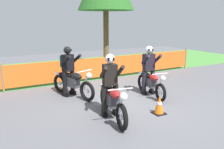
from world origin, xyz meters
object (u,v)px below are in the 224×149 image
object	(u,v)px
motorcycle_trailing	(112,101)
motorcycle_lead	(151,83)
motorcycle_third	(73,83)
rider_lead	(149,67)
rider_third	(68,68)
traffic_cone	(159,105)
rider_trailing	(110,83)

from	to	relation	value
motorcycle_trailing	motorcycle_lead	bearing A→B (deg)	127.68
motorcycle_third	rider_lead	distance (m)	2.64
motorcycle_trailing	rider_lead	bearing A→B (deg)	131.62
motorcycle_trailing	rider_third	distance (m)	2.52
motorcycle_third	rider_third	size ratio (longest dim) A/B	1.19
rider_lead	traffic_cone	world-z (taller)	rider_lead
rider_lead	rider_third	size ratio (longest dim) A/B	1.00
rider_lead	rider_trailing	distance (m)	2.33
rider_trailing	traffic_cone	distance (m)	1.51
motorcycle_trailing	rider_trailing	xyz separation A→B (m)	(0.04, 0.20, 0.44)
motorcycle_trailing	traffic_cone	size ratio (longest dim) A/B	3.92
motorcycle_trailing	rider_lead	world-z (taller)	rider_lead
traffic_cone	motorcycle_third	bearing A→B (deg)	121.66
rider_third	motorcycle_lead	bearing A→B (deg)	40.47
motorcycle_third	rider_trailing	size ratio (longest dim) A/B	1.19
rider_lead	motorcycle_trailing	bearing A→B (deg)	-49.81
motorcycle_trailing	motorcycle_third	bearing A→B (deg)	-161.57
motorcycle_trailing	rider_trailing	bearing A→B (deg)	-179.43
rider_trailing	traffic_cone	size ratio (longest dim) A/B	3.19
motorcycle_third	traffic_cone	bearing A→B (deg)	11.62
rider_lead	rider_third	bearing A→B (deg)	-106.12
motorcycle_third	rider_lead	size ratio (longest dim) A/B	1.19
rider_third	traffic_cone	bearing A→B (deg)	10.85
rider_lead	rider_third	world-z (taller)	same
motorcycle_trailing	rider_third	world-z (taller)	rider_third
rider_lead	rider_third	xyz separation A→B (m)	(-2.49, 1.18, 0.00)
traffic_cone	motorcycle_trailing	bearing A→B (deg)	165.11
motorcycle_lead	motorcycle_trailing	world-z (taller)	motorcycle_trailing
rider_third	rider_lead	bearing A→B (deg)	44.52
motorcycle_trailing	rider_lead	distance (m)	2.50
motorcycle_lead	rider_lead	world-z (taller)	rider_lead
rider_third	motorcycle_trailing	bearing A→B (deg)	-11.19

